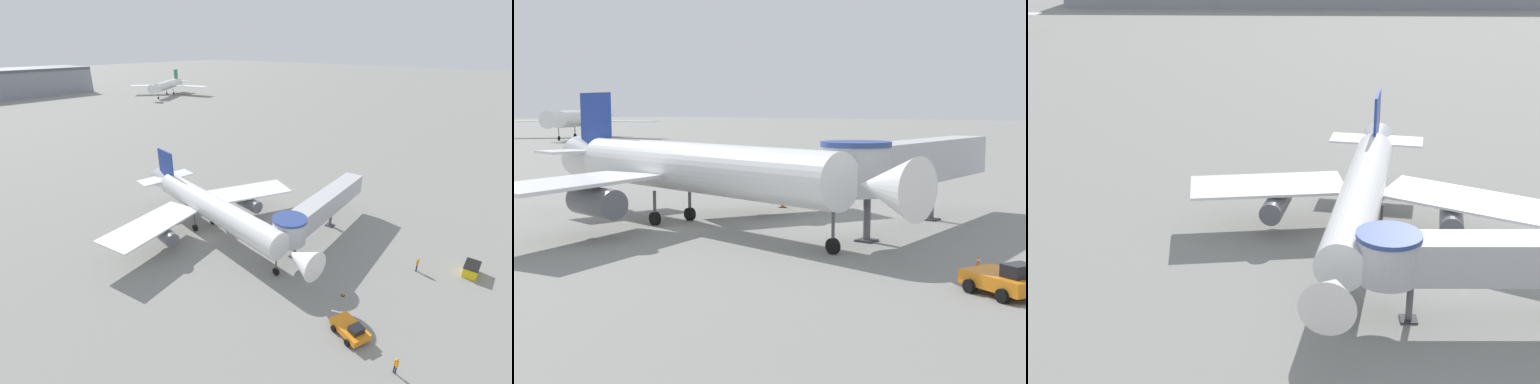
% 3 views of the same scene
% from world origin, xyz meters
% --- Properties ---
extents(ground_plane, '(800.00, 800.00, 0.00)m').
position_xyz_m(ground_plane, '(0.00, 0.00, 0.00)').
color(ground_plane, gray).
extents(main_airplane, '(29.09, 33.27, 9.13)m').
position_xyz_m(main_airplane, '(0.95, 0.23, 3.88)').
color(main_airplane, white).
rests_on(main_airplane, ground_plane).
extents(jet_bridge, '(21.17, 4.09, 6.05)m').
position_xyz_m(jet_bridge, '(8.81, -11.64, 4.37)').
color(jet_bridge, '#B7B7BC').
rests_on(jet_bridge, ground_plane).
extents(pushback_tug_orange, '(3.22, 3.90, 1.49)m').
position_xyz_m(pushback_tug_orange, '(-4.10, -22.58, 0.66)').
color(pushback_tug_orange, orange).
rests_on(pushback_tug_orange, ground_plane).
extents(traffic_cone_near_nose, '(0.37, 0.37, 0.61)m').
position_xyz_m(traffic_cone_near_nose, '(0.34, -19.75, 0.29)').
color(traffic_cone_near_nose, black).
rests_on(traffic_cone_near_nose, ground_plane).
extents(traffic_cone_starboard_wing, '(0.50, 0.50, 0.83)m').
position_xyz_m(traffic_cone_starboard_wing, '(12.03, 0.67, 0.40)').
color(traffic_cone_starboard_wing, black).
rests_on(traffic_cone_starboard_wing, ground_plane).
extents(background_jet_green_tail, '(34.37, 36.66, 11.59)m').
position_xyz_m(background_jet_green_tail, '(84.71, 117.56, 5.05)').
color(background_jet_green_tail, white).
rests_on(background_jet_green_tail, ground_plane).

